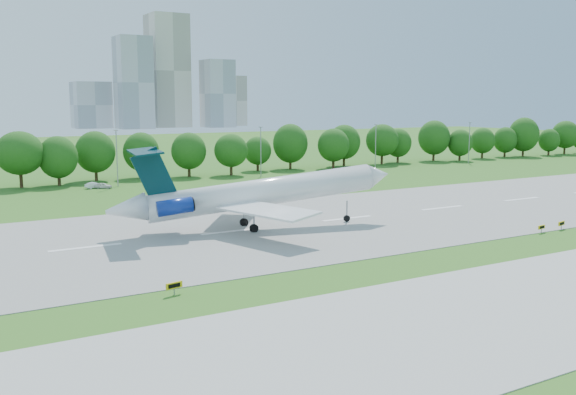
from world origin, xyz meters
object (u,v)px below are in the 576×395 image
at_px(service_vehicle_a, 94,185).
at_px(service_vehicle_b, 103,186).
at_px(airliner, 249,193).
at_px(taxi_sign_left, 174,286).

distance_m(service_vehicle_a, service_vehicle_b, 1.99).
bearing_deg(airliner, service_vehicle_b, 106.77).
bearing_deg(taxi_sign_left, service_vehicle_a, 69.66).
bearing_deg(service_vehicle_b, service_vehicle_a, 76.90).
bearing_deg(service_vehicle_b, airliner, -145.79).
distance_m(airliner, service_vehicle_b, 55.54).
bearing_deg(service_vehicle_a, service_vehicle_b, -145.87).
height_order(airliner, service_vehicle_a, airliner).
bearing_deg(airliner, taxi_sign_left, -120.02).
height_order(taxi_sign_left, service_vehicle_b, service_vehicle_b).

